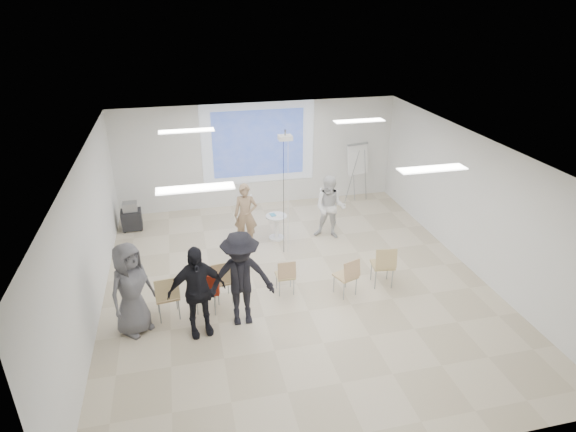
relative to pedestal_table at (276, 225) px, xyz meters
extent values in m
cube|color=beige|center=(-0.01, -2.17, -0.42)|extent=(8.00, 9.00, 0.10)
cube|color=white|center=(-0.01, -2.17, 2.68)|extent=(8.00, 9.00, 0.10)
cube|color=silver|center=(-0.01, 2.38, 1.13)|extent=(8.00, 0.10, 3.00)
cube|color=silver|center=(-4.06, -2.17, 1.13)|extent=(0.10, 9.00, 3.00)
cube|color=silver|center=(4.04, -2.17, 1.13)|extent=(0.10, 9.00, 3.00)
cube|color=silver|center=(-0.01, 2.32, 1.48)|extent=(3.20, 0.01, 2.30)
cube|color=#3652B8|center=(-0.01, 2.30, 1.48)|extent=(2.60, 0.01, 1.90)
cylinder|color=silver|center=(0.00, 0.00, -0.35)|extent=(0.44, 0.44, 0.04)
cylinder|color=white|center=(0.00, 0.00, -0.06)|extent=(0.12, 0.12, 0.58)
cylinder|color=silver|center=(0.00, 0.00, 0.26)|extent=(0.60, 0.60, 0.04)
cube|color=white|center=(0.05, -0.02, 0.28)|extent=(0.21, 0.18, 0.01)
cube|color=teal|center=(-0.08, 0.04, 0.29)|extent=(0.15, 0.19, 0.01)
imported|color=#9E7F61|center=(-0.78, -0.11, 0.53)|extent=(0.74, 0.59, 1.79)
imported|color=white|center=(1.34, -0.22, 0.54)|extent=(1.10, 1.03, 1.82)
cube|color=white|center=(-0.60, 0.14, 0.81)|extent=(0.06, 0.11, 0.04)
cube|color=white|center=(1.16, 0.03, 0.86)|extent=(0.10, 0.14, 0.04)
cube|color=tan|center=(-2.69, -2.72, 0.11)|extent=(0.49, 0.49, 0.04)
cube|color=tan|center=(-2.67, -2.93, 0.37)|extent=(0.45, 0.14, 0.42)
cylinder|color=gray|center=(-2.85, -2.92, -0.14)|extent=(0.03, 0.03, 0.46)
cylinder|color=gray|center=(-2.50, -2.87, -0.14)|extent=(0.03, 0.03, 0.46)
cylinder|color=gray|center=(-2.89, -2.56, -0.14)|extent=(0.03, 0.03, 0.46)
cylinder|color=gray|center=(-2.54, -2.52, -0.14)|extent=(0.03, 0.03, 0.46)
cube|color=tan|center=(-1.94, -2.68, 0.09)|extent=(0.53, 0.53, 0.04)
cube|color=tan|center=(-2.00, -2.88, 0.35)|extent=(0.44, 0.21, 0.41)
cylinder|color=gray|center=(-2.15, -2.80, -0.14)|extent=(0.03, 0.03, 0.45)
cylinder|color=#969A9E|center=(-1.82, -2.90, -0.14)|extent=(0.03, 0.03, 0.45)
cylinder|color=gray|center=(-2.05, -2.47, -0.14)|extent=(0.03, 0.03, 0.45)
cylinder|color=gray|center=(-1.72, -2.57, -0.14)|extent=(0.03, 0.03, 0.45)
cube|color=tan|center=(-1.64, -2.41, 0.12)|extent=(0.51, 0.51, 0.04)
cube|color=tan|center=(-1.61, -2.63, 0.38)|extent=(0.46, 0.15, 0.43)
cylinder|color=gray|center=(-1.80, -2.62, -0.13)|extent=(0.03, 0.03, 0.47)
cylinder|color=gray|center=(-1.44, -2.57, -0.13)|extent=(0.03, 0.03, 0.47)
cylinder|color=#919499|center=(-1.85, -2.26, -0.13)|extent=(0.03, 0.03, 0.47)
cylinder|color=gray|center=(-1.49, -2.21, -0.13)|extent=(0.03, 0.03, 0.47)
cube|color=tan|center=(-0.32, -2.41, 0.03)|extent=(0.37, 0.37, 0.04)
cube|color=tan|center=(-0.32, -2.59, 0.25)|extent=(0.37, 0.08, 0.36)
cylinder|color=gray|center=(-0.47, -2.56, -0.17)|extent=(0.02, 0.02, 0.39)
cylinder|color=gray|center=(-0.17, -2.56, -0.17)|extent=(0.02, 0.02, 0.39)
cylinder|color=#93969C|center=(-0.47, -2.26, -0.17)|extent=(0.02, 0.02, 0.39)
cylinder|color=gray|center=(-0.17, -2.26, -0.17)|extent=(0.02, 0.02, 0.39)
cube|color=tan|center=(0.87, -2.76, 0.06)|extent=(0.52, 0.52, 0.04)
cube|color=tan|center=(0.94, -2.94, 0.30)|extent=(0.41, 0.22, 0.38)
cylinder|color=#97999F|center=(0.78, -2.97, -0.16)|extent=(0.03, 0.03, 0.42)
cylinder|color=gray|center=(1.08, -2.86, -0.16)|extent=(0.03, 0.03, 0.42)
cylinder|color=#96989E|center=(0.66, -2.66, -0.16)|extent=(0.03, 0.03, 0.42)
cylinder|color=gray|center=(0.97, -2.55, -0.16)|extent=(0.03, 0.03, 0.42)
cube|color=tan|center=(1.76, -2.59, 0.11)|extent=(0.50, 0.50, 0.04)
cube|color=tan|center=(1.73, -2.80, 0.37)|extent=(0.45, 0.15, 0.42)
cylinder|color=gray|center=(1.55, -2.74, -0.13)|extent=(0.03, 0.03, 0.47)
cylinder|color=#919499|center=(1.91, -2.79, -0.13)|extent=(0.03, 0.03, 0.47)
cylinder|color=gray|center=(1.60, -2.39, -0.13)|extent=(0.03, 0.03, 0.47)
cylinder|color=#93969B|center=(1.96, -2.44, -0.13)|extent=(0.03, 0.03, 0.47)
cube|color=#9C2513|center=(-1.94, -2.90, 0.35)|extent=(0.46, 0.23, 0.43)
imported|color=black|center=(-1.64, -2.39, 0.15)|extent=(0.39, 0.30, 0.03)
imported|color=black|center=(-2.14, -3.34, 0.65)|extent=(1.28, 0.89, 2.04)
imported|color=black|center=(-1.33, -3.21, 0.70)|extent=(1.41, 0.80, 2.14)
imported|color=slate|center=(-3.28, -3.02, 0.64)|extent=(1.16, 1.14, 2.01)
cylinder|color=gray|center=(2.60, 1.69, 0.47)|extent=(0.34, 0.14, 1.64)
cylinder|color=gray|center=(3.06, 1.77, 0.47)|extent=(0.28, 0.25, 1.64)
cylinder|color=gray|center=(2.77, 2.02, 0.47)|extent=(0.09, 0.37, 1.64)
cube|color=silver|center=(2.81, 1.84, 0.98)|extent=(0.67, 0.31, 0.92)
cube|color=gray|center=(2.80, 1.88, 1.40)|extent=(0.67, 0.18, 0.06)
cube|color=black|center=(-3.61, 1.38, -0.08)|extent=(0.53, 0.43, 0.51)
cube|color=gray|center=(-3.61, 1.38, 0.29)|extent=(0.37, 0.32, 0.23)
cylinder|color=black|center=(-3.81, 1.21, -0.34)|extent=(0.06, 0.06, 0.06)
cylinder|color=black|center=(-3.40, 1.23, -0.34)|extent=(0.06, 0.06, 0.06)
cylinder|color=black|center=(-3.82, 1.52, -0.34)|extent=(0.06, 0.06, 0.06)
cylinder|color=black|center=(-3.41, 1.54, -0.34)|extent=(0.06, 0.06, 0.06)
cube|color=white|center=(0.09, -0.67, 2.45)|extent=(0.30, 0.25, 0.10)
cylinder|color=gray|center=(0.09, -0.67, 2.56)|extent=(0.04, 0.04, 0.14)
cylinder|color=black|center=(0.03, -0.75, 1.02)|extent=(0.01, 0.01, 2.77)
cylinder|color=white|center=(0.13, -0.77, 1.02)|extent=(0.01, 0.01, 2.77)
cube|color=white|center=(-2.01, -0.17, 2.60)|extent=(1.20, 0.30, 0.02)
cube|color=white|center=(1.99, -0.17, 2.60)|extent=(1.20, 0.30, 0.02)
cube|color=white|center=(-2.01, -3.67, 2.60)|extent=(1.20, 0.30, 0.02)
cube|color=white|center=(1.99, -3.67, 2.60)|extent=(1.20, 0.30, 0.02)
camera|label=1|loc=(-2.19, -10.70, 5.33)|focal=30.00mm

